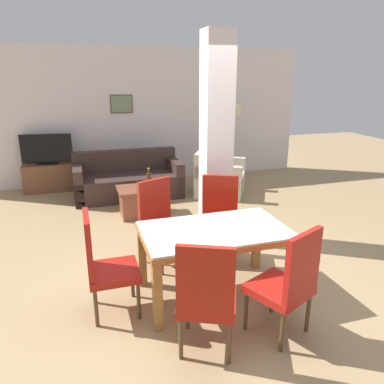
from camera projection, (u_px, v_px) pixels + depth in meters
The scene contains 16 objects.
ground_plane at pixel (214, 293), 3.89m from camera, with size 18.00×18.00×0.00m, color #A3865C.
back_wall at pixel (136, 116), 7.67m from camera, with size 7.20×0.09×2.70m.
divider_pillar at pixel (216, 140), 4.88m from camera, with size 0.37×0.33×2.70m.
dining_table at pixel (215, 243), 3.72m from camera, with size 1.44×0.87×0.73m.
dining_chair_near_right at pixel (288, 281), 3.11m from camera, with size 0.61×0.61×1.01m.
dining_chair_far_right at pixel (219, 215), 4.55m from camera, with size 0.61×0.61×1.01m.
dining_chair_far_left at pixel (161, 220), 4.41m from camera, with size 0.60×0.60×1.01m.
dining_chair_near_left at pixel (207, 295), 2.91m from camera, with size 0.61×0.61×1.01m.
dining_chair_head_left at pixel (104, 262), 3.42m from camera, with size 0.46×0.46×1.01m.
sofa at pixel (128, 181), 6.92m from camera, with size 1.92×0.88×0.81m.
armchair at pixel (218, 179), 7.03m from camera, with size 1.18×1.20×0.83m.
coffee_table at pixel (142, 201), 5.98m from camera, with size 0.75×0.56×0.46m.
bottle at pixel (149, 179), 5.99m from camera, with size 0.07×0.07×0.29m.
tv_stand at pixel (50, 177), 7.24m from camera, with size 0.96×0.40×0.53m.
tv_screen at pixel (47, 150), 7.08m from camera, with size 0.93×0.25×0.57m.
floor_lamp at pixel (232, 115), 7.81m from camera, with size 0.39×0.39×1.60m.
Camera 1 is at (-1.22, -3.17, 2.18)m, focal length 35.00 mm.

